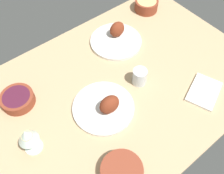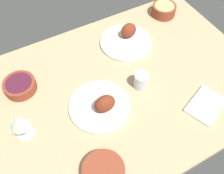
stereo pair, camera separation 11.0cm
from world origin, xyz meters
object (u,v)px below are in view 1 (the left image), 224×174
(bowl_onions, at_px, (18,99))
(water_tumbler, at_px, (140,77))
(folded_napkin, at_px, (204,92))
(plate_far_side, at_px, (116,38))
(plate_near_viewer, at_px, (105,107))
(bowl_pasta, at_px, (146,5))
(bowl_cream, at_px, (122,171))
(wine_glass, at_px, (27,137))

(bowl_onions, bearing_deg, water_tumbler, 153.30)
(folded_napkin, bearing_deg, bowl_onions, -34.87)
(plate_far_side, xyz_separation_m, water_tumbler, (0.09, 0.27, 0.02))
(plate_near_viewer, height_order, bowl_onions, plate_near_viewer)
(water_tumbler, bearing_deg, plate_near_viewer, 5.14)
(plate_far_side, relative_size, bowl_onions, 1.86)
(bowl_pasta, height_order, folded_napkin, bowl_pasta)
(bowl_onions, relative_size, bowl_cream, 0.92)
(plate_near_viewer, height_order, water_tumbler, plate_near_viewer)
(plate_far_side, xyz_separation_m, wine_glass, (0.62, 0.25, 0.08))
(wine_glass, bearing_deg, bowl_pasta, -159.27)
(plate_near_viewer, distance_m, water_tumbler, 0.21)
(wine_glass, height_order, water_tumbler, wine_glass)
(bowl_pasta, height_order, bowl_cream, bowl_pasta)
(plate_far_side, relative_size, bowl_cream, 1.72)
(bowl_pasta, distance_m, water_tumbler, 0.53)
(wine_glass, height_order, folded_napkin, wine_glass)
(plate_far_side, bearing_deg, folded_napkin, 101.66)
(wine_glass, xyz_separation_m, water_tumbler, (-0.53, 0.02, -0.06))
(plate_far_side, distance_m, bowl_onions, 0.57)
(plate_far_side, distance_m, bowl_pasta, 0.31)
(plate_far_side, xyz_separation_m, bowl_pasta, (-0.30, -0.09, 0.01))
(bowl_onions, distance_m, wine_glass, 0.24)
(plate_far_side, distance_m, water_tumbler, 0.29)
(wine_glass, bearing_deg, plate_near_viewer, 173.28)
(water_tumbler, relative_size, folded_napkin, 0.46)
(bowl_cream, bearing_deg, folded_napkin, -174.99)
(plate_near_viewer, height_order, bowl_pasta, plate_near_viewer)
(wine_glass, distance_m, water_tumbler, 0.53)
(bowl_pasta, bearing_deg, wine_glass, 20.73)
(plate_far_side, bearing_deg, bowl_onions, 2.93)
(water_tumbler, xyz_separation_m, folded_napkin, (-0.19, 0.23, -0.03))
(bowl_onions, distance_m, bowl_cream, 0.54)
(plate_near_viewer, bearing_deg, bowl_pasta, -147.16)
(plate_near_viewer, distance_m, folded_napkin, 0.45)
(bowl_cream, bearing_deg, water_tumbler, -140.60)
(bowl_onions, xyz_separation_m, wine_glass, (0.05, 0.22, 0.07))
(bowl_pasta, relative_size, water_tumbler, 1.69)
(plate_near_viewer, xyz_separation_m, wine_glass, (0.32, -0.04, 0.08))
(plate_far_side, bearing_deg, water_tumbler, 72.45)
(folded_napkin, bearing_deg, plate_far_side, -78.34)
(plate_near_viewer, relative_size, plate_far_side, 0.99)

